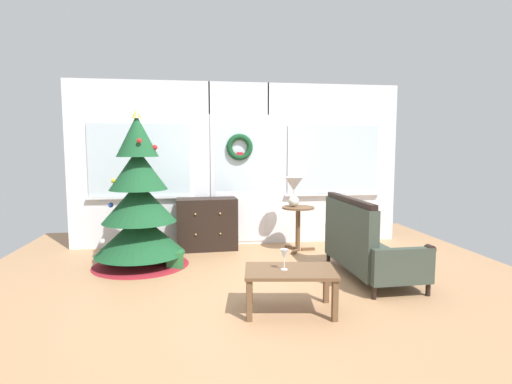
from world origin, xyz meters
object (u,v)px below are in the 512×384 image
object	(u,v)px
wine_glass	(284,255)
table_lamp	(294,188)
coffee_table	(290,276)
gift_box	(175,260)
settee_sofa	(364,246)
dresser_cabinet	(207,224)
side_table	(298,220)
christmas_tree	(139,209)

from	to	relation	value
wine_glass	table_lamp	bearing A→B (deg)	74.48
coffee_table	gift_box	xyz separation A→B (m)	(-1.15, 1.59, -0.24)
settee_sofa	wine_glass	distance (m)	1.45
settee_sofa	coffee_table	size ratio (longest dim) A/B	1.67
dresser_cabinet	side_table	size ratio (longest dim) A/B	1.38
side_table	table_lamp	distance (m)	0.48
side_table	gift_box	size ratio (longest dim) A/B	3.18
table_lamp	wine_glass	world-z (taller)	table_lamp
dresser_cabinet	coffee_table	distance (m)	2.60
dresser_cabinet	settee_sofa	bearing A→B (deg)	-41.97
side_table	settee_sofa	bearing A→B (deg)	-70.85
christmas_tree	settee_sofa	distance (m)	2.86
christmas_tree	dresser_cabinet	xyz separation A→B (m)	(0.88, 0.73, -0.35)
christmas_tree	table_lamp	xyz separation A→B (m)	(2.17, 0.48, 0.20)
christmas_tree	coffee_table	distance (m)	2.42
christmas_tree	dresser_cabinet	distance (m)	1.20
settee_sofa	gift_box	distance (m)	2.37
table_lamp	wine_glass	distance (m)	2.37
dresser_cabinet	table_lamp	world-z (taller)	table_lamp
wine_glass	gift_box	bearing A→B (deg)	124.54
christmas_tree	coffee_table	bearing A→B (deg)	-47.86
christmas_tree	side_table	bearing A→B (deg)	11.28
side_table	coffee_table	size ratio (longest dim) A/B	0.73
christmas_tree	settee_sofa	world-z (taller)	christmas_tree
side_table	wine_glass	xyz separation A→B (m)	(-0.68, -2.21, 0.07)
coffee_table	gift_box	size ratio (longest dim) A/B	4.33
side_table	gift_box	bearing A→B (deg)	-160.64
table_lamp	wine_glass	xyz separation A→B (m)	(-0.62, -2.25, -0.40)
coffee_table	wine_glass	xyz separation A→B (m)	(-0.06, 0.00, 0.20)
side_table	table_lamp	size ratio (longest dim) A/B	1.51
table_lamp	gift_box	xyz separation A→B (m)	(-1.72, -0.66, -0.84)
side_table	wine_glass	world-z (taller)	side_table
table_lamp	wine_glass	bearing A→B (deg)	-105.52
christmas_tree	dresser_cabinet	bearing A→B (deg)	39.67
settee_sofa	table_lamp	bearing A→B (deg)	110.84
table_lamp	settee_sofa	bearing A→B (deg)	-69.16
gift_box	dresser_cabinet	bearing A→B (deg)	64.73
christmas_tree	dresser_cabinet	size ratio (longest dim) A/B	2.21
settee_sofa	gift_box	size ratio (longest dim) A/B	7.21
table_lamp	christmas_tree	bearing A→B (deg)	-167.40
coffee_table	wine_glass	distance (m)	0.21
side_table	gift_box	distance (m)	1.92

